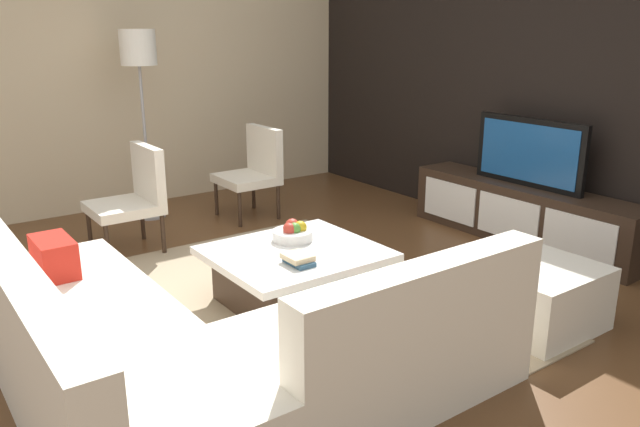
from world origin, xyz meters
The scene contains 14 objects.
ground_plane centered at (0.00, 0.00, 0.00)m, with size 14.00×14.00×0.00m, color brown.
feature_wall_back centered at (0.00, 2.70, 1.40)m, with size 6.40×0.12×2.80m, color black.
side_wall_left centered at (-3.20, 0.20, 1.40)m, with size 0.12×5.20×2.80m, color beige.
area_rug centered at (-0.10, 0.00, 0.01)m, with size 3.01×2.46×0.01m, color tan.
media_console centered at (0.00, 2.40, 0.25)m, with size 2.14×0.43×0.50m.
television centered at (0.00, 2.40, 0.79)m, with size 1.04×0.06×0.57m.
sectional_couch centered at (0.51, -0.90, 0.27)m, with size 2.44×2.30×0.79m.
coffee_table centered at (-0.10, 0.10, 0.20)m, with size 0.95×1.07×0.38m.
accent_chair_near centered at (-1.76, -0.37, 0.49)m, with size 0.54×0.54×0.87m.
floor_lamp centered at (-2.60, 0.07, 1.51)m, with size 0.33×0.33×1.77m.
ottoman centered at (1.03, 1.13, 0.20)m, with size 0.70×0.70×0.40m, color silver.
fruit_bowl centered at (-0.28, 0.20, 0.44)m, with size 0.28×0.28×0.14m.
accent_chair_far centered at (-2.04, 0.92, 0.49)m, with size 0.55×0.50×0.87m.
book_stack centered at (0.12, -0.02, 0.41)m, with size 0.21×0.15×0.06m.
Camera 1 is at (3.15, -2.06, 1.80)m, focal length 35.22 mm.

